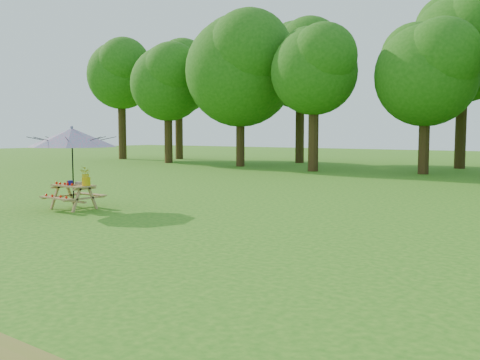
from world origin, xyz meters
The scene contains 7 objects.
ground centered at (0.00, 0.00, 0.00)m, with size 120.00×120.00×0.00m, color #266C14.
treeline centered at (0.00, 22.00, 8.00)m, with size 60.00×12.00×16.00m, color #1B5A0F, non-canonical shape.
picnic_table centered at (-3.90, 3.82, 0.33)m, with size 1.20×1.32×0.67m.
patio_umbrella centered at (-3.90, 3.82, 1.95)m, with size 2.44×2.44×2.27m.
produce_bins centered at (-3.95, 3.82, 0.72)m, with size 0.33×0.41×0.13m.
tomatoes_row centered at (-4.05, 3.64, 0.71)m, with size 0.77×0.13×0.07m, color red, non-canonical shape.
flower_bucket centered at (-3.42, 3.88, 0.94)m, with size 0.32×0.28×0.50m.
Camera 1 is at (8.39, -5.02, 2.08)m, focal length 40.00 mm.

